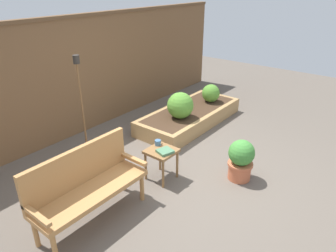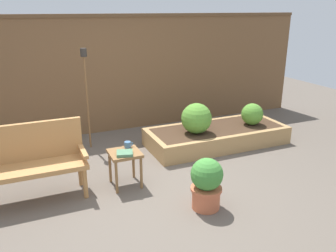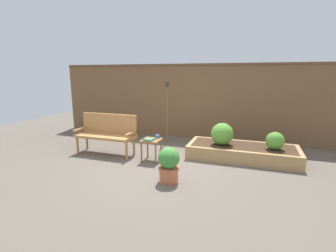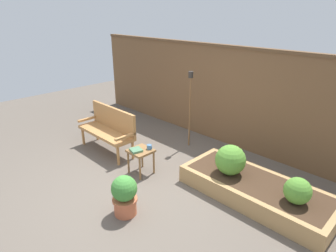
% 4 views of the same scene
% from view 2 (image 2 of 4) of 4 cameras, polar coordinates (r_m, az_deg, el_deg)
% --- Properties ---
extents(ground_plane, '(14.00, 14.00, 0.00)m').
position_cam_2_polar(ground_plane, '(4.54, -1.99, -10.87)').
color(ground_plane, '#60564C').
extents(fence_back, '(8.40, 0.14, 2.16)m').
position_cam_2_polar(fence_back, '(6.54, -10.51, 8.35)').
color(fence_back, brown).
rests_on(fence_back, ground_plane).
extents(garden_bench, '(1.44, 0.48, 0.94)m').
position_cam_2_polar(garden_bench, '(4.52, -22.73, -4.87)').
color(garden_bench, '#B77F47').
rests_on(garden_bench, ground_plane).
extents(side_table, '(0.40, 0.40, 0.48)m').
position_cam_2_polar(side_table, '(4.57, -7.13, -5.22)').
color(side_table, olive).
rests_on(side_table, ground_plane).
extents(cup_on_table, '(0.12, 0.09, 0.08)m').
position_cam_2_polar(cup_on_table, '(4.67, -6.65, -3.05)').
color(cup_on_table, teal).
rests_on(cup_on_table, side_table).
extents(book_on_table, '(0.25, 0.24, 0.04)m').
position_cam_2_polar(book_on_table, '(4.45, -7.15, -4.48)').
color(book_on_table, '#4C7A56').
rests_on(book_on_table, side_table).
extents(potted_boxwood, '(0.38, 0.38, 0.63)m').
position_cam_2_polar(potted_boxwood, '(4.09, 6.37, -9.24)').
color(potted_boxwood, '#C66642').
rests_on(potted_boxwood, ground_plane).
extents(raised_planter_bed, '(2.40, 1.00, 0.30)m').
position_cam_2_polar(raised_planter_bed, '(6.06, 8.02, -1.62)').
color(raised_planter_bed, '#AD8451').
rests_on(raised_planter_bed, ground_plane).
extents(shrub_near_bench, '(0.50, 0.50, 0.50)m').
position_cam_2_polar(shrub_near_bench, '(5.64, 4.71, 1.25)').
color(shrub_near_bench, brown).
rests_on(shrub_near_bench, raised_planter_bed).
extents(shrub_far_corner, '(0.38, 0.38, 0.38)m').
position_cam_2_polar(shrub_far_corner, '(6.23, 13.71, 1.90)').
color(shrub_far_corner, brown).
rests_on(shrub_far_corner, raised_planter_bed).
extents(tiki_torch, '(0.10, 0.10, 1.66)m').
position_cam_2_polar(tiki_torch, '(5.74, -13.41, 7.22)').
color(tiki_torch, brown).
rests_on(tiki_torch, ground_plane).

